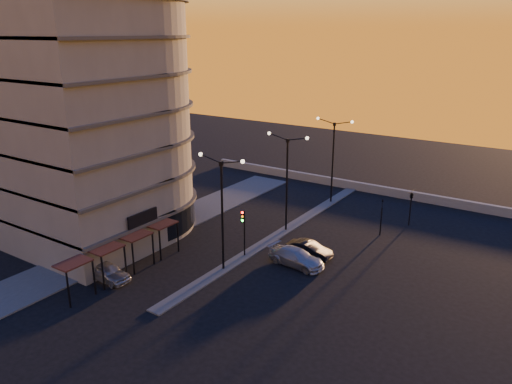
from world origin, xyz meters
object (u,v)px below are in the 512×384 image
object	(u,v)px
streetlamp_mid	(287,175)
car_hatchback	(107,271)
car_wagon	(296,257)
car_sedan	(309,249)
traffic_light_main	(244,226)

from	to	relation	value
streetlamp_mid	car_hatchback	world-z (taller)	streetlamp_mid
streetlamp_mid	car_wagon	size ratio (longest dim) A/B	1.94
streetlamp_mid	car_sedan	bearing A→B (deg)	-40.51
streetlamp_mid	car_sedan	distance (m)	7.80
streetlamp_mid	car_hatchback	size ratio (longest dim) A/B	2.28
car_sedan	traffic_light_main	bearing A→B (deg)	125.59
traffic_light_main	car_sedan	world-z (taller)	traffic_light_main
car_sedan	car_wagon	world-z (taller)	car_wagon
traffic_light_main	car_hatchback	distance (m)	11.53
car_wagon	traffic_light_main	bearing A→B (deg)	108.94
streetlamp_mid	car_sedan	xyz separation A→B (m)	(4.59, -3.92, -4.93)
traffic_light_main	car_sedan	xyz separation A→B (m)	(4.59, 3.21, -2.23)
traffic_light_main	car_hatchback	xyz separation A→B (m)	(-6.50, -9.27, -2.18)
traffic_light_main	car_wagon	world-z (taller)	traffic_light_main
car_sedan	car_wagon	size ratio (longest dim) A/B	0.82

